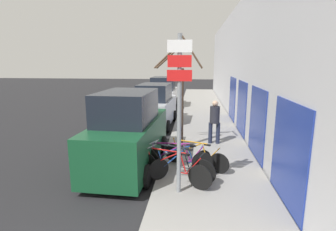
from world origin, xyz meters
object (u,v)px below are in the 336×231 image
(signpost, at_px, (179,108))
(bicycle_0, at_px, (172,169))
(bicycle_1, at_px, (175,164))
(pedestrian_near, at_px, (215,119))
(street_tree, at_px, (180,100))
(bicycle_3, at_px, (177,159))
(parked_car_0, at_px, (129,133))
(parked_car_2, at_px, (164,94))
(bicycle_4, at_px, (195,156))
(parked_car_1, at_px, (155,107))
(bicycle_2, at_px, (182,162))

(signpost, relative_size, bicycle_0, 1.82)
(bicycle_0, xyz_separation_m, bicycle_1, (0.05, 0.32, 0.01))
(pedestrian_near, height_order, street_tree, street_tree)
(bicycle_1, height_order, pedestrian_near, pedestrian_near)
(bicycle_3, height_order, street_tree, street_tree)
(parked_car_0, height_order, parked_car_2, parked_car_0)
(bicycle_4, height_order, parked_car_0, parked_car_0)
(parked_car_0, xyz_separation_m, parked_car_2, (-0.21, 11.34, -0.08))
(parked_car_0, relative_size, street_tree, 1.10)
(parked_car_2, relative_size, pedestrian_near, 2.50)
(signpost, xyz_separation_m, street_tree, (-0.17, 3.62, -0.32))
(bicycle_1, bearing_deg, parked_car_1, 37.77)
(bicycle_2, bearing_deg, parked_car_0, 32.42)
(parked_car_1, height_order, pedestrian_near, parked_car_1)
(bicycle_0, xyz_separation_m, parked_car_0, (-1.55, 1.33, 0.60))
(bicycle_4, height_order, street_tree, street_tree)
(signpost, relative_size, pedestrian_near, 2.22)
(signpost, bearing_deg, parked_car_2, 98.49)
(bicycle_4, xyz_separation_m, parked_car_0, (-2.18, 0.23, 0.62))
(bicycle_3, xyz_separation_m, street_tree, (-0.03, 2.28, 1.50))
(signpost, distance_m, bicycle_2, 2.14)
(pedestrian_near, bearing_deg, parked_car_1, -43.06)
(street_tree, bearing_deg, bicycle_1, -89.85)
(bicycle_3, height_order, parked_car_1, parked_car_1)
(parked_car_0, height_order, parked_car_1, parked_car_0)
(bicycle_3, distance_m, pedestrian_near, 3.30)
(parked_car_0, distance_m, parked_car_2, 11.34)
(bicycle_4, height_order, parked_car_2, parked_car_2)
(bicycle_1, bearing_deg, parked_car_0, 82.17)
(pedestrian_near, bearing_deg, bicycle_1, 73.86)
(parked_car_1, bearing_deg, parked_car_2, 95.20)
(bicycle_4, distance_m, parked_car_0, 2.28)
(parked_car_1, bearing_deg, bicycle_3, -72.64)
(bicycle_0, height_order, parked_car_1, parked_car_1)
(bicycle_3, xyz_separation_m, parked_car_1, (-1.61, 6.28, 0.50))
(bicycle_1, relative_size, bicycle_2, 1.28)
(signpost, relative_size, street_tree, 0.93)
(signpost, bearing_deg, bicycle_0, 111.56)
(bicycle_4, relative_size, parked_car_2, 0.45)
(bicycle_0, height_order, bicycle_3, bicycle_0)
(signpost, relative_size, bicycle_3, 1.76)
(bicycle_0, relative_size, street_tree, 0.51)
(bicycle_0, relative_size, bicycle_4, 1.08)
(bicycle_0, relative_size, parked_car_1, 0.49)
(bicycle_4, relative_size, street_tree, 0.47)
(parked_car_1, relative_size, parked_car_2, 0.99)
(parked_car_0, xyz_separation_m, parked_car_1, (0.01, 5.75, -0.10))
(signpost, bearing_deg, bicycle_4, 75.69)
(bicycle_3, relative_size, parked_car_1, 0.51)
(bicycle_2, distance_m, pedestrian_near, 3.46)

